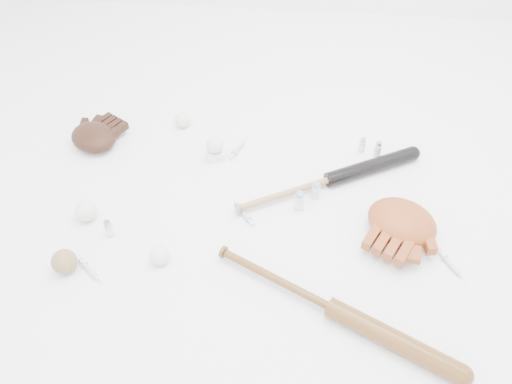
# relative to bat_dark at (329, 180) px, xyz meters

# --- Properties ---
(bat_dark) EXTENTS (0.74, 0.43, 0.06)m
(bat_dark) POSITION_rel_bat_dark_xyz_m (0.00, 0.00, 0.00)
(bat_dark) COLOR black
(bat_dark) RESTS_ON ground
(bat_wood) EXTENTS (0.80, 0.44, 0.06)m
(bat_wood) POSITION_rel_bat_dark_xyz_m (0.00, -0.55, 0.00)
(bat_wood) COLOR brown
(bat_wood) RESTS_ON ground
(glove_dark) EXTENTS (0.33, 0.33, 0.09)m
(glove_dark) POSITION_rel_bat_dark_xyz_m (-0.97, 0.14, 0.01)
(glove_dark) COLOR black
(glove_dark) RESTS_ON ground
(glove_tan) EXTENTS (0.39, 0.39, 0.11)m
(glove_tan) POSITION_rel_bat_dark_xyz_m (0.25, -0.20, 0.02)
(glove_tan) COLOR brown
(glove_tan) RESTS_ON ground
(trading_card) EXTENTS (0.08, 0.10, 0.01)m
(trading_card) POSITION_rel_bat_dark_xyz_m (-0.99, 0.20, -0.03)
(trading_card) COLOR gold
(trading_card) RESTS_ON ground
(pedestal) EXTENTS (0.08, 0.08, 0.04)m
(pedestal) POSITION_rel_bat_dark_xyz_m (-0.46, 0.11, -0.01)
(pedestal) COLOR white
(pedestal) RESTS_ON ground
(baseball_on_pedestal) EXTENTS (0.07, 0.07, 0.07)m
(baseball_on_pedestal) POSITION_rel_bat_dark_xyz_m (-0.46, 0.11, 0.04)
(baseball_on_pedestal) COLOR silver
(baseball_on_pedestal) RESTS_ON pedestal
(baseball_left) EXTENTS (0.08, 0.08, 0.08)m
(baseball_left) POSITION_rel_bat_dark_xyz_m (-0.87, -0.25, 0.01)
(baseball_left) COLOR silver
(baseball_left) RESTS_ON ground
(baseball_upper) EXTENTS (0.07, 0.07, 0.07)m
(baseball_upper) POSITION_rel_bat_dark_xyz_m (-0.63, 0.30, 0.00)
(baseball_upper) COLOR silver
(baseball_upper) RESTS_ON ground
(baseball_mid) EXTENTS (0.07, 0.07, 0.07)m
(baseball_mid) POSITION_rel_bat_dark_xyz_m (-0.57, -0.41, 0.00)
(baseball_mid) COLOR silver
(baseball_mid) RESTS_ON ground
(baseball_aged) EXTENTS (0.08, 0.08, 0.08)m
(baseball_aged) POSITION_rel_bat_dark_xyz_m (-0.87, -0.47, 0.01)
(baseball_aged) COLOR olive
(baseball_aged) RESTS_ON ground
(syringe_0) EXTENTS (0.13, 0.12, 0.02)m
(syringe_0) POSITION_rel_bat_dark_xyz_m (-0.79, -0.48, -0.02)
(syringe_0) COLOR #ADBCC6
(syringe_0) RESTS_ON ground
(syringe_1) EXTENTS (0.11, 0.14, 0.02)m
(syringe_1) POSITION_rel_bat_dark_xyz_m (-0.31, -0.18, -0.02)
(syringe_1) COLOR #ADBCC6
(syringe_1) RESTS_ON ground
(syringe_2) EXTENTS (0.08, 0.16, 0.02)m
(syringe_2) POSITION_rel_bat_dark_xyz_m (-0.37, 0.17, -0.02)
(syringe_2) COLOR #ADBCC6
(syringe_2) RESTS_ON ground
(syringe_3) EXTENTS (0.10, 0.15, 0.02)m
(syringe_3) POSITION_rel_bat_dark_xyz_m (0.41, -0.34, -0.02)
(syringe_3) COLOR #ADBCC6
(syringe_3) RESTS_ON ground
(vial_0) EXTENTS (0.03, 0.03, 0.07)m
(vial_0) POSITION_rel_bat_dark_xyz_m (0.14, 0.21, 0.00)
(vial_0) COLOR silver
(vial_0) RESTS_ON ground
(vial_1) EXTENTS (0.03, 0.03, 0.07)m
(vial_1) POSITION_rel_bat_dark_xyz_m (0.20, 0.18, 0.01)
(vial_1) COLOR silver
(vial_1) RESTS_ON ground
(vial_2) EXTENTS (0.03, 0.03, 0.08)m
(vial_2) POSITION_rel_bat_dark_xyz_m (-0.05, -0.07, 0.01)
(vial_2) COLOR silver
(vial_2) RESTS_ON ground
(vial_3) EXTENTS (0.03, 0.03, 0.08)m
(vial_3) POSITION_rel_bat_dark_xyz_m (-0.11, -0.13, 0.01)
(vial_3) COLOR silver
(vial_3) RESTS_ON ground
(vial_4) EXTENTS (0.03, 0.03, 0.07)m
(vial_4) POSITION_rel_bat_dark_xyz_m (-0.77, -0.32, 0.01)
(vial_4) COLOR silver
(vial_4) RESTS_ON ground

